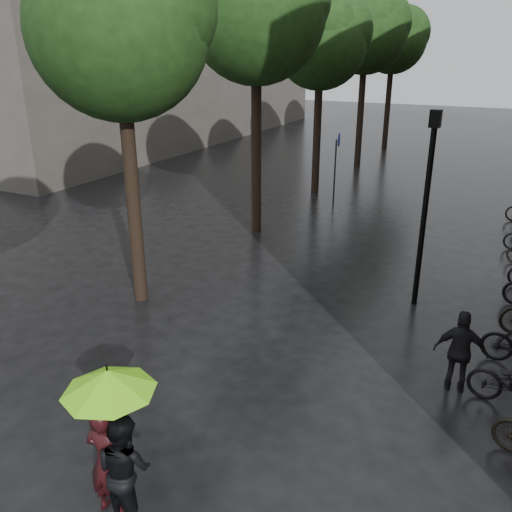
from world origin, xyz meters
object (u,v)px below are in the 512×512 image
Objects in this scene: person_burgundy at (107,461)px; lamp_post at (427,192)px; pedestrian_walking at (461,352)px; person_black at (125,469)px.

lamp_post is (2.36, 8.17, 1.96)m from person_burgundy.
person_burgundy is 0.36× the size of lamp_post.
lamp_post is at bearing -73.50° from pedestrian_walking.
pedestrian_walking is at bearing -129.89° from person_burgundy.
pedestrian_walking is at bearing -67.13° from lamp_post.
person_burgundy reaches higher than pedestrian_walking.
person_burgundy is 0.27m from person_black.
person_black is (0.27, 0.01, -0.02)m from person_burgundy.
person_burgundy is at bearing 46.52° from pedestrian_walking.
pedestrian_walking is 0.34× the size of lamp_post.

